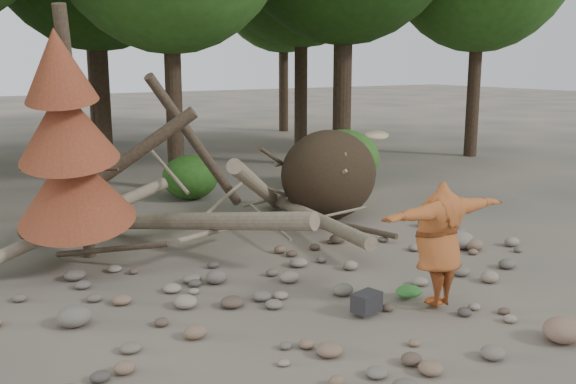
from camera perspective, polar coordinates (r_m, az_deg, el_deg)
ground at (r=9.55m, az=5.79°, el=-9.70°), size 120.00×120.00×0.00m
deadfall_pile at (r=13.76m, az=1.83°, el=1.12°), size 8.55×5.24×3.30m
dead_conifer at (r=10.74m, az=-18.90°, el=3.77°), size 2.06×2.16×4.35m
bush_mid at (r=16.36m, az=-8.70°, el=1.30°), size 1.40×1.40×1.12m
bush_right at (r=17.70m, az=4.93°, el=2.97°), size 2.00×2.00×1.60m
frisbee_thrower at (r=9.18m, az=13.27°, el=-4.47°), size 2.39×0.62×2.53m
backpack at (r=9.07m, az=6.99°, el=-10.03°), size 0.45×0.35×0.27m
cloth_green at (r=9.73m, az=10.68°, el=-8.94°), size 0.42×0.35×0.16m
cloth_orange at (r=9.51m, az=12.91°, el=-9.69°), size 0.30×0.25×0.11m
boulder_front_right at (r=8.90m, az=23.30°, el=-11.19°), size 0.53×0.48×0.32m
boulder_mid_right at (r=12.45m, az=14.98°, el=-4.11°), size 0.56×0.50×0.33m
boulder_mid_left at (r=9.11m, az=-18.44°, el=-10.43°), size 0.46×0.42×0.28m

